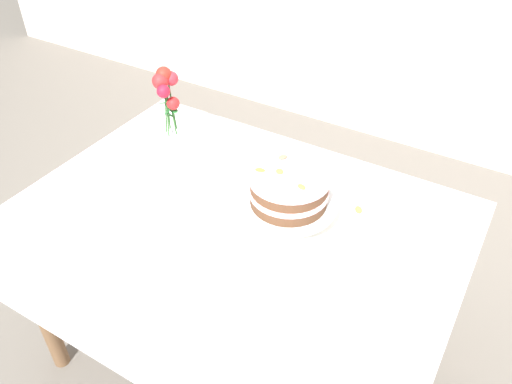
% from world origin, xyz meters
% --- Properties ---
extents(ground_plane, '(12.00, 12.00, 0.00)m').
position_xyz_m(ground_plane, '(0.00, 0.00, 0.00)').
color(ground_plane, '#666059').
extents(dining_table, '(1.40, 1.00, 0.74)m').
position_xyz_m(dining_table, '(0.00, -0.03, 0.65)').
color(dining_table, white).
rests_on(dining_table, ground).
extents(linen_napkin, '(0.37, 0.37, 0.00)m').
position_xyz_m(linen_napkin, '(0.16, 0.04, 0.74)').
color(linen_napkin, white).
rests_on(linen_napkin, dining_table).
extents(cake_stand, '(0.29, 0.29, 0.10)m').
position_xyz_m(cake_stand, '(0.16, 0.04, 0.82)').
color(cake_stand, silver).
rests_on(cake_stand, linen_napkin).
extents(layer_cake, '(0.24, 0.24, 0.11)m').
position_xyz_m(layer_cake, '(0.16, 0.04, 0.89)').
color(layer_cake, brown).
rests_on(layer_cake, cake_stand).
extents(flower_vase, '(0.09, 0.10, 0.36)m').
position_xyz_m(flower_vase, '(-0.37, 0.16, 0.92)').
color(flower_vase, silver).
rests_on(flower_vase, dining_table).
extents(loose_petal_0, '(0.03, 0.03, 0.00)m').
position_xyz_m(loose_petal_0, '(-0.47, 0.24, 0.74)').
color(loose_petal_0, pink).
rests_on(loose_petal_0, dining_table).
extents(loose_petal_1, '(0.04, 0.05, 0.00)m').
position_xyz_m(loose_petal_1, '(0.32, -0.40, 0.74)').
color(loose_petal_1, pink).
rests_on(loose_petal_1, dining_table).
extents(loose_petal_2, '(0.04, 0.05, 0.00)m').
position_xyz_m(loose_petal_2, '(0.32, 0.23, 0.74)').
color(loose_petal_2, yellow).
rests_on(loose_petal_2, dining_table).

